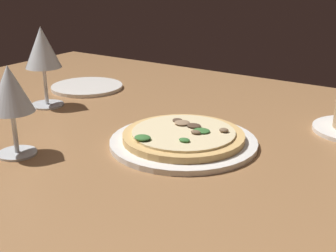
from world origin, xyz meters
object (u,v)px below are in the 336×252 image
pizza_main (182,139)px  wine_glass_near (42,50)px  wine_glass_far (10,92)px  side_plate (87,87)px

pizza_main → wine_glass_near: wine_glass_near is taller
pizza_main → wine_glass_far: wine_glass_far is taller
wine_glass_near → side_plate: wine_glass_near is taller
wine_glass_far → side_plate: size_ratio=0.85×
pizza_main → wine_glass_far: size_ratio=1.71×
wine_glass_far → side_plate: 44.42cm
wine_glass_far → pizza_main: bearing=41.6°
wine_glass_far → side_plate: bearing=117.3°
pizza_main → side_plate: size_ratio=1.45×
pizza_main → wine_glass_near: bearing=174.7°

